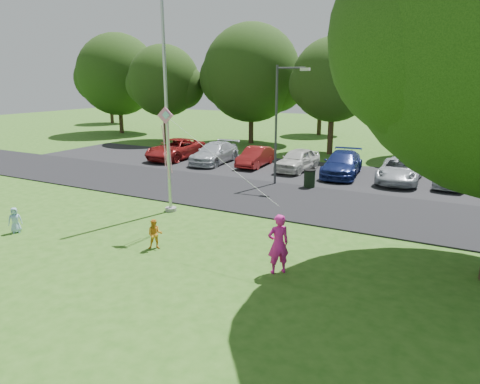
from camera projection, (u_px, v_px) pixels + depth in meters
The scene contains 13 objects.
ground at pixel (165, 270), 13.10m from camera, with size 120.00×120.00×0.00m, color #2E6019.
park_road at pixel (279, 199), 20.79m from camera, with size 60.00×6.00×0.06m, color black.
parking_strip at pixel (320, 173), 26.34m from camera, with size 42.00×7.00×0.06m, color black.
flagpole at pixel (167, 116), 17.89m from camera, with size 0.50×0.50×10.00m.
street_lamp at pixel (281, 115), 22.64m from camera, with size 1.80×0.30×6.38m.
trash_can at pixel (309, 179), 22.82m from camera, with size 0.63×0.63×1.00m.
tree_row at pixel (381, 78), 31.63m from camera, with size 64.35×11.94×10.88m.
horizon_trees at pixel (427, 94), 39.11m from camera, with size 77.46×7.20×7.02m.
parked_cars at pixel (304, 161), 26.55m from camera, with size 23.17×5.27×1.44m.
woman at pixel (278, 244), 12.70m from camera, with size 0.67×0.44×1.84m, color #E31E97.
child_yellow at pixel (155, 234), 14.60m from camera, with size 0.51×0.40×1.06m, color orange.
child_blue at pixel (15, 220), 16.18m from camera, with size 0.48×0.31×0.99m, color #93BCE2.
kite at pixel (168, 129), 15.27m from camera, with size 5.33×1.62×2.70m.
Camera 1 is at (7.68, -9.57, 5.66)m, focal length 32.00 mm.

